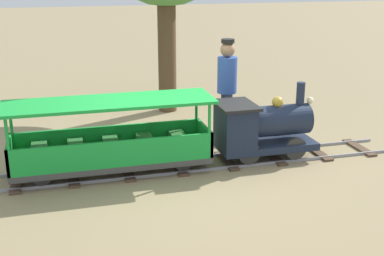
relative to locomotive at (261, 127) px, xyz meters
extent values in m
plane|color=#8C7A56|center=(0.00, -1.08, -0.48)|extent=(60.00, 60.00, 0.00)
cube|color=gray|center=(-0.25, -1.21, -0.46)|extent=(0.02, 6.40, 0.04)
cube|color=gray|center=(0.25, -1.21, -0.46)|extent=(0.02, 6.40, 0.04)
cube|color=#4C3828|center=(0.00, -3.34, -0.47)|extent=(0.74, 0.14, 0.03)
cube|color=#4C3828|center=(0.00, -2.63, -0.47)|extent=(0.74, 0.14, 0.03)
cube|color=#4C3828|center=(0.00, -1.92, -0.47)|extent=(0.74, 0.14, 0.03)
cube|color=#4C3828|center=(0.00, -1.21, -0.47)|extent=(0.74, 0.14, 0.03)
cube|color=#4C3828|center=(0.00, -0.50, -0.47)|extent=(0.74, 0.14, 0.03)
cube|color=#4C3828|center=(0.00, 0.21, -0.47)|extent=(0.74, 0.14, 0.03)
cube|color=#4C3828|center=(0.00, 0.93, -0.47)|extent=(0.74, 0.14, 0.03)
cube|color=#4C3828|center=(0.00, 1.64, -0.47)|extent=(0.74, 0.14, 0.03)
cube|color=#192338|center=(0.00, 0.09, -0.27)|extent=(0.62, 1.40, 0.10)
cylinder|color=#192338|center=(0.00, 0.29, 0.08)|extent=(0.44, 0.85, 0.44)
cylinder|color=#B7932D|center=(0.00, 0.72, 0.08)|extent=(0.37, 0.02, 0.37)
cylinder|color=#192338|center=(0.00, 0.59, 0.45)|extent=(0.12, 0.12, 0.31)
sphere|color=#B7932D|center=(0.00, 0.24, 0.35)|extent=(0.16, 0.16, 0.16)
cube|color=#192338|center=(0.00, -0.38, 0.05)|extent=(0.62, 0.45, 0.55)
cube|color=black|center=(0.00, -0.38, 0.35)|extent=(0.70, 0.53, 0.04)
sphere|color=#F2EAB2|center=(0.00, 0.75, 0.34)|extent=(0.10, 0.10, 0.10)
cylinder|color=#2D2D2D|center=(-0.25, 0.44, -0.28)|extent=(0.05, 0.32, 0.32)
cylinder|color=#2D2D2D|center=(0.25, 0.44, -0.28)|extent=(0.05, 0.32, 0.32)
cylinder|color=#2D2D2D|center=(-0.25, -0.26, -0.28)|extent=(0.05, 0.32, 0.32)
cylinder|color=#2D2D2D|center=(0.25, -0.26, -0.28)|extent=(0.05, 0.32, 0.32)
cube|color=#3F3F3F|center=(0.00, -2.11, -0.30)|extent=(0.70, 2.60, 0.08)
cube|color=green|center=(-0.33, -2.11, -0.09)|extent=(0.04, 2.60, 0.35)
cube|color=green|center=(0.33, -2.11, -0.09)|extent=(0.04, 2.60, 0.35)
cube|color=green|center=(0.00, -0.83, -0.09)|extent=(0.70, 0.04, 0.35)
cube|color=green|center=(0.00, -3.39, -0.09)|extent=(0.70, 0.04, 0.35)
cylinder|color=green|center=(-0.32, -0.86, 0.11)|extent=(0.04, 0.04, 0.75)
cylinder|color=green|center=(0.32, -0.86, 0.11)|extent=(0.04, 0.04, 0.75)
cylinder|color=green|center=(-0.32, -3.36, 0.11)|extent=(0.04, 0.04, 0.75)
cylinder|color=green|center=(0.32, -3.36, 0.11)|extent=(0.04, 0.04, 0.75)
cube|color=green|center=(0.00, -2.11, 0.51)|extent=(0.80, 2.70, 0.04)
cube|color=#2D6B33|center=(0.00, -3.03, -0.14)|extent=(0.54, 0.20, 0.24)
cube|color=#2D6B33|center=(0.00, -2.57, -0.14)|extent=(0.54, 0.20, 0.24)
cube|color=#2D6B33|center=(0.00, -2.11, -0.14)|extent=(0.54, 0.20, 0.24)
cube|color=#2D6B33|center=(0.00, -1.65, -0.14)|extent=(0.54, 0.20, 0.24)
cube|color=#2D6B33|center=(0.00, -1.19, -0.14)|extent=(0.54, 0.20, 0.24)
cylinder|color=#262626|center=(-0.25, -1.20, -0.32)|extent=(0.04, 0.24, 0.24)
cylinder|color=#262626|center=(0.25, -1.20, -0.32)|extent=(0.04, 0.24, 0.24)
cylinder|color=#262626|center=(-0.25, -3.02, -0.32)|extent=(0.04, 0.24, 0.24)
cylinder|color=#262626|center=(0.25, -3.02, -0.32)|extent=(0.04, 0.24, 0.24)
cylinder|color=#282D47|center=(-0.93, -0.23, -0.08)|extent=(0.12, 0.12, 0.80)
cylinder|color=#282D47|center=(-0.75, -0.23, -0.08)|extent=(0.12, 0.12, 0.80)
cylinder|color=#2D4C99|center=(-0.84, -0.23, 0.59)|extent=(0.30, 0.30, 0.55)
sphere|color=#936B4C|center=(-0.84, -0.23, 0.98)|extent=(0.22, 0.22, 0.22)
cylinder|color=black|center=(-0.84, -0.23, 1.11)|extent=(0.20, 0.20, 0.06)
cylinder|color=#4C3823|center=(-2.88, -0.71, 0.69)|extent=(0.34, 0.34, 2.35)
camera|label=1|loc=(6.37, -2.73, 2.18)|focal=47.53mm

